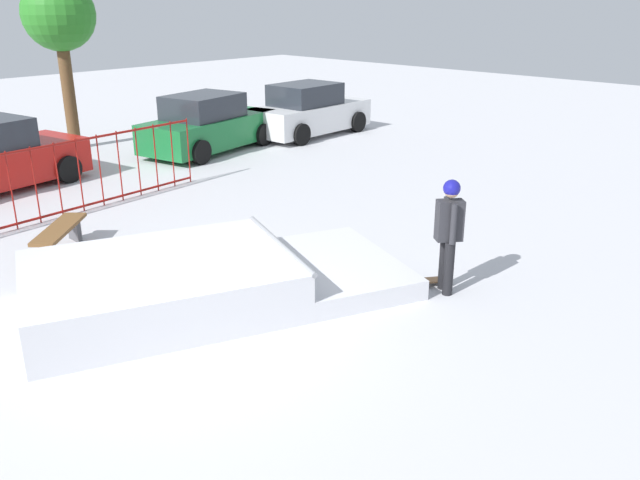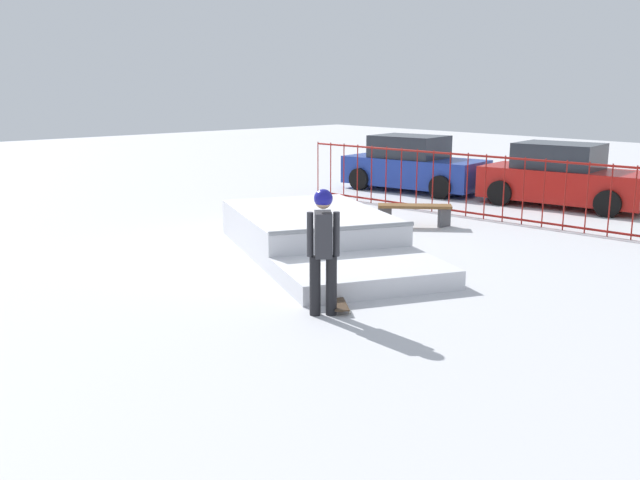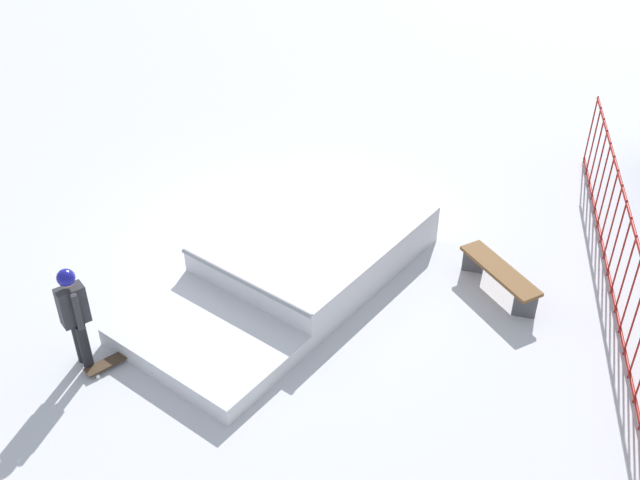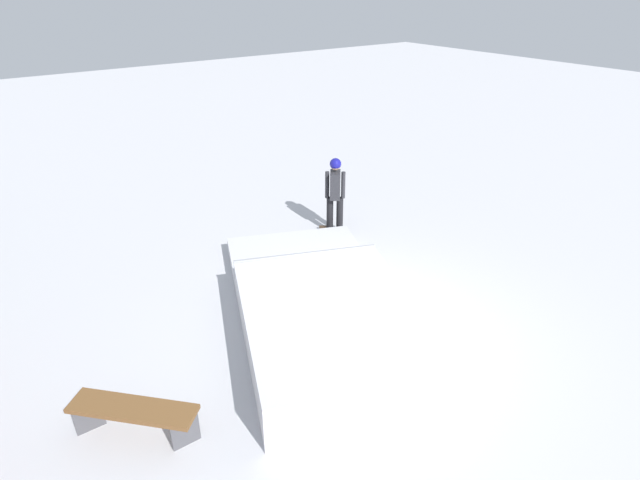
{
  "view_description": "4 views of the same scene",
  "coord_description": "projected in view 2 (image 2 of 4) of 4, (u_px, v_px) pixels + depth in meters",
  "views": [
    {
      "loc": [
        -4.42,
        -6.56,
        4.19
      ],
      "look_at": [
        2.0,
        -0.46,
        0.9
      ],
      "focal_mm": 37.33,
      "sensor_mm": 36.0,
      "label": 1
    },
    {
      "loc": [
        10.32,
        -7.87,
        3.08
      ],
      "look_at": [
        3.28,
        -1.56,
        1.0
      ],
      "focal_mm": 40.08,
      "sensor_mm": 36.0,
      "label": 2
    },
    {
      "loc": [
        10.33,
        3.73,
        7.99
      ],
      "look_at": [
        0.37,
        1.02,
        0.6
      ],
      "focal_mm": 43.31,
      "sensor_mm": 36.0,
      "label": 3
    },
    {
      "loc": [
        -4.98,
        4.9,
        5.19
      ],
      "look_at": [
        1.85,
        -0.08,
        0.9
      ],
      "focal_mm": 29.26,
      "sensor_mm": 36.0,
      "label": 4
    }
  ],
  "objects": [
    {
      "name": "parked_car_blue",
      "position": [
        413.0,
        166.0,
        20.81
      ],
      "size": [
        4.33,
        2.46,
        1.6
      ],
      "rotation": [
        0.0,
        0.0,
        0.17
      ],
      "color": "#1E3899",
      "rests_on": "ground"
    },
    {
      "name": "parked_car_red",
      "position": [
        563.0,
        178.0,
        18.15
      ],
      "size": [
        4.33,
        2.47,
        1.6
      ],
      "rotation": [
        0.0,
        0.0,
        0.17
      ],
      "color": "red",
      "rests_on": "ground"
    },
    {
      "name": "skateboard",
      "position": [
        338.0,
        303.0,
        9.99
      ],
      "size": [
        0.77,
        0.63,
        0.09
      ],
      "rotation": [
        0.0,
        0.0,
        5.67
      ],
      "color": "#3F2D1E",
      "rests_on": "ground"
    },
    {
      "name": "ground_plane",
      "position": [
        265.0,
        252.0,
        13.3
      ],
      "size": [
        60.0,
        60.0,
        0.0
      ],
      "primitive_type": "plane",
      "color": "silver"
    },
    {
      "name": "skate_ramp",
      "position": [
        317.0,
        235.0,
        13.25
      ],
      "size": [
        5.98,
        4.46,
        0.74
      ],
      "rotation": [
        0.0,
        0.0,
        -0.39
      ],
      "color": "silver",
      "rests_on": "ground"
    },
    {
      "name": "skater",
      "position": [
        323.0,
        243.0,
        9.49
      ],
      "size": [
        0.43,
        0.41,
        1.73
      ],
      "rotation": [
        0.0,
        0.0,
        5.61
      ],
      "color": "black",
      "rests_on": "ground"
    },
    {
      "name": "perimeter_fence",
      "position": [
        458.0,
        183.0,
        16.89
      ],
      "size": [
        9.08,
        0.9,
        1.5
      ],
      "rotation": [
        0.0,
        0.0,
        0.09
      ],
      "color": "maroon",
      "rests_on": "ground"
    },
    {
      "name": "park_bench",
      "position": [
        415.0,
        210.0,
        15.64
      ],
      "size": [
        1.44,
        1.39,
        0.48
      ],
      "rotation": [
        0.0,
        0.0,
        0.76
      ],
      "color": "brown",
      "rests_on": "ground"
    }
  ]
}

